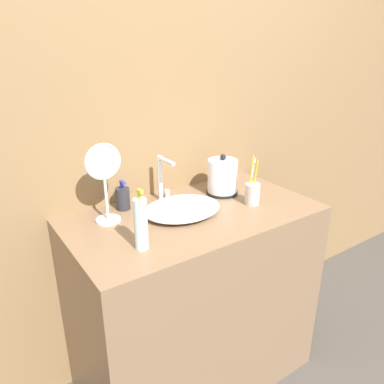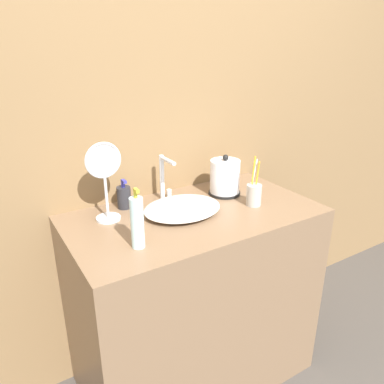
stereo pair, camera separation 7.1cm
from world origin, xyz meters
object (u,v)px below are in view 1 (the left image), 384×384
faucet (163,176)px  lotion_bottle (141,224)px  toothbrush_cup (252,193)px  shampoo_bottle (123,198)px  electric_kettle (222,178)px  vanity_mirror (104,178)px

faucet → lotion_bottle: size_ratio=0.94×
faucet → toothbrush_cup: bearing=-40.1°
toothbrush_cup → lotion_bottle: size_ratio=1.00×
shampoo_bottle → toothbrush_cup: bearing=-28.7°
faucet → electric_kettle: bearing=-17.3°
lotion_bottle → shampoo_bottle: bearing=75.7°
toothbrush_cup → vanity_mirror: size_ratio=0.68×
toothbrush_cup → lotion_bottle: same height
faucet → shampoo_bottle: 0.21m
faucet → shampoo_bottle: size_ratio=1.59×
toothbrush_cup → vanity_mirror: (-0.61, 0.20, 0.14)m
electric_kettle → toothbrush_cup: (0.03, -0.18, -0.03)m
lotion_bottle → vanity_mirror: 0.29m
faucet → vanity_mirror: (-0.30, -0.06, 0.07)m
faucet → vanity_mirror: size_ratio=0.65×
faucet → shampoo_bottle: (-0.19, 0.01, -0.07)m
toothbrush_cup → vanity_mirror: 0.66m
electric_kettle → shampoo_bottle: 0.49m
faucet → electric_kettle: size_ratio=1.08×
electric_kettle → lotion_bottle: size_ratio=0.87×
toothbrush_cup → shampoo_bottle: 0.58m
faucet → lotion_bottle: 0.44m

